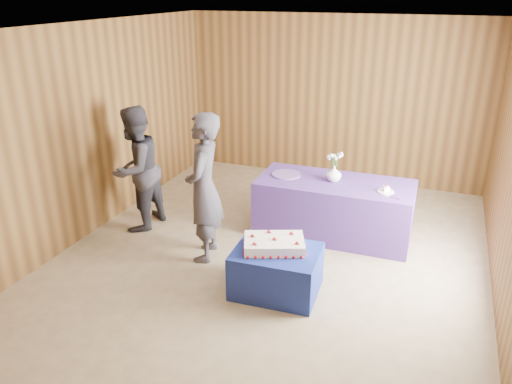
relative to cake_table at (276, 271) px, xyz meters
The scene contains 13 objects.
ground 0.79m from the cake_table, 112.71° to the left, with size 6.00×6.00×0.00m, color tan.
room_shell 1.73m from the cake_table, 112.71° to the left, with size 5.04×6.04×2.72m.
cake_table is the anchor object (origin of this frame).
serving_table 1.59m from the cake_table, 80.31° to the left, with size 2.00×0.90×0.75m, color #4E3189.
sheet_cake 0.31m from the cake_table, 141.60° to the left, with size 0.77×0.65×0.15m.
vase 1.71m from the cake_table, 81.57° to the left, with size 0.19×0.19×0.20m, color white.
flower_spray 1.81m from the cake_table, 81.57° to the left, with size 0.21×0.20×0.16m.
platter 1.70m from the cake_table, 104.33° to the left, with size 0.39×0.39×0.02m, color #7052A5.
plate 1.79m from the cake_table, 57.63° to the left, with size 0.20×0.20×0.01m, color white.
cake_slice 1.80m from the cake_table, 57.61° to the left, with size 0.09×0.09×0.09m.
knife 1.71m from the cake_table, 53.07° to the left, with size 0.26×0.02×0.00m, color #B9BABE.
guest_left 1.31m from the cake_table, 158.02° to the left, with size 0.66×0.43×1.80m, color #393741.
guest_right 2.48m from the cake_table, 159.66° to the left, with size 0.82×0.64×1.68m, color #32313B.
Camera 1 is at (1.74, -5.09, 3.09)m, focal length 35.00 mm.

